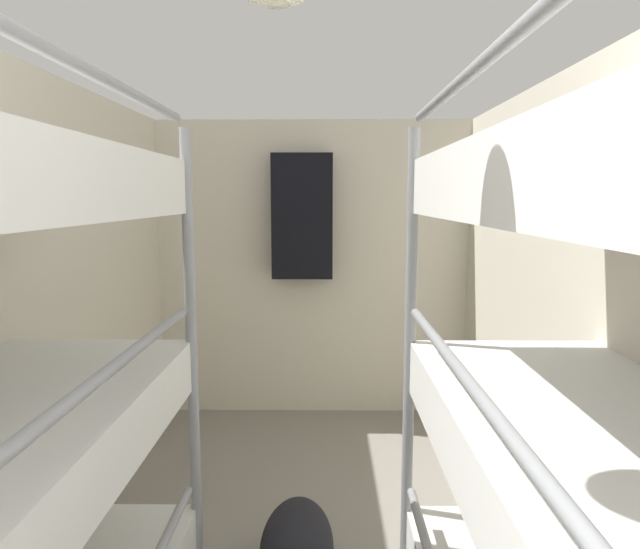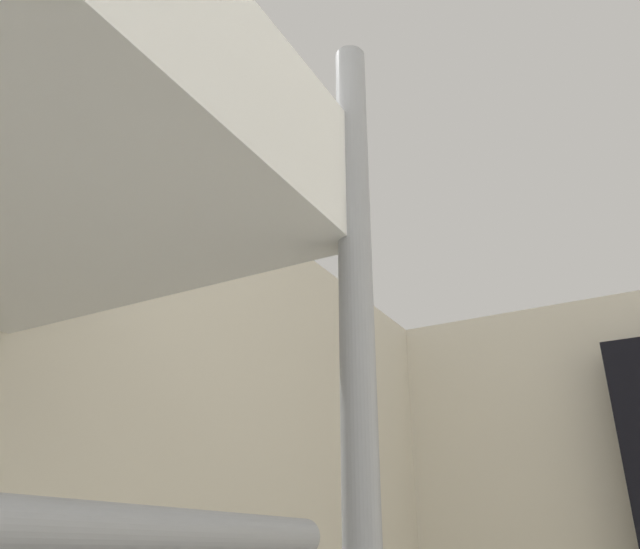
{
  "view_description": "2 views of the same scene",
  "coord_description": "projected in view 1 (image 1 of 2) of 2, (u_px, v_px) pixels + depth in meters",
  "views": [
    {
      "loc": [
        0.1,
        0.27,
        1.64
      ],
      "look_at": [
        0.07,
        3.35,
        1.22
      ],
      "focal_mm": 32.0,
      "sensor_mm": 36.0,
      "label": 1
    },
    {
      "loc": [
        -0.11,
        1.78,
        1.21
      ],
      "look_at": [
        -0.7,
        2.82,
        1.74
      ],
      "focal_mm": 35.0,
      "sensor_mm": 36.0,
      "label": 2
    }
  ],
  "objects": [
    {
      "name": "hanging_coat",
      "position": [
        302.0,
        217.0,
        4.11
      ],
      "size": [
        0.44,
        0.12,
        0.9
      ],
      "color": "black"
    },
    {
      "name": "wall_right",
      "position": [
        631.0,
        350.0,
        2.03
      ],
      "size": [
        0.06,
        4.63,
        2.21
      ],
      "color": "beige",
      "rests_on": "ground_plane"
    },
    {
      "name": "wall_back",
      "position": [
        313.0,
        269.0,
        4.31
      ],
      "size": [
        2.44,
        0.06,
        2.21
      ],
      "color": "beige",
      "rests_on": "ground_plane"
    },
    {
      "name": "bunk_stack_right_near",
      "position": [
        636.0,
        493.0,
        1.26
      ],
      "size": [
        0.75,
        1.91,
        1.94
      ],
      "color": "gray",
      "rests_on": "ground_plane"
    },
    {
      "name": "duffel_bag",
      "position": [
        297.0,
        548.0,
        2.43
      ],
      "size": [
        0.32,
        0.62,
        0.32
      ],
      "color": "black",
      "rests_on": "ground_plane"
    }
  ]
}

